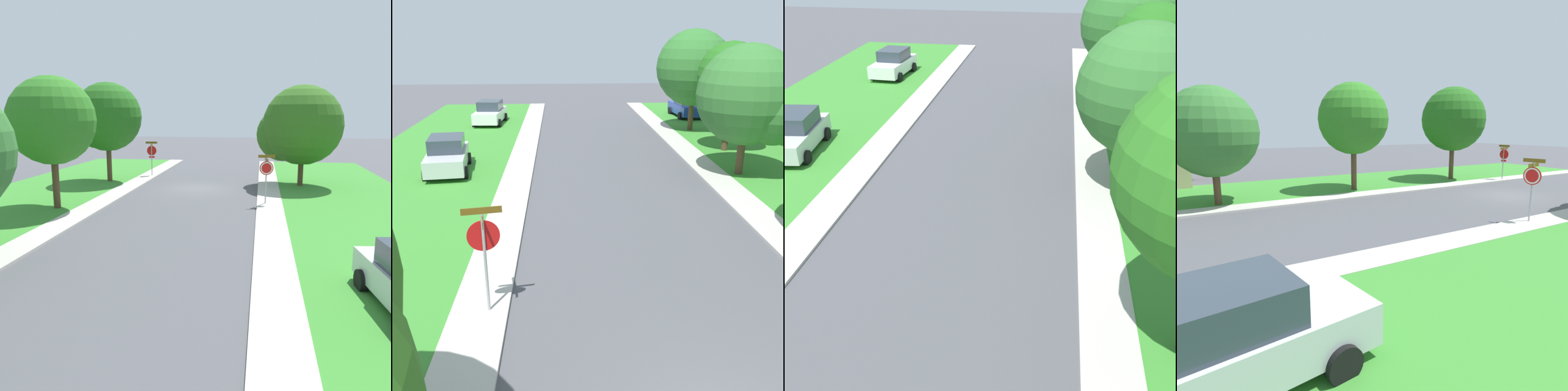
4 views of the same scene
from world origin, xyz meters
TOP-DOWN VIEW (x-y plane):
  - sidewalk_east at (4.70, 12.00)m, footprint 1.40×56.00m
  - sidewalk_west at (-4.70, 12.00)m, footprint 1.40×56.00m
  - stop_sign_far_corner at (-4.47, 4.51)m, footprint 0.91×0.91m
  - car_white_near_corner at (-7.83, 29.82)m, footprint 2.23×4.40m
  - car_blue_far_down_street at (7.74, 31.97)m, footprint 2.25×4.41m
  - car_silver_driveway_right at (-8.15, 16.94)m, footprint 2.43×4.49m
  - tree_across_left at (7.10, 20.18)m, footprint 3.98×3.70m
  - tree_sidewalk_mid at (6.82, 26.19)m, footprint 5.46×5.08m
  - tree_sidewalk_far at (6.21, 15.39)m, footprint 4.95×4.60m

SIDE VIEW (x-z plane):
  - sidewalk_east at x=4.70m, z-range 0.00..0.10m
  - sidewalk_west at x=-4.70m, z-range 0.00..0.10m
  - car_white_near_corner at x=-7.83m, z-range -0.01..1.75m
  - car_blue_far_down_street at x=7.74m, z-range -0.01..1.75m
  - car_silver_driveway_right at x=-8.15m, z-range -0.01..1.75m
  - stop_sign_far_corner at x=-4.47m, z-range 0.50..3.27m
  - tree_sidewalk_far at x=6.21m, z-range 0.61..6.74m
  - tree_sidewalk_mid at x=6.82m, z-range 0.71..7.55m
  - tree_across_left at x=7.10m, z-range 1.09..7.23m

